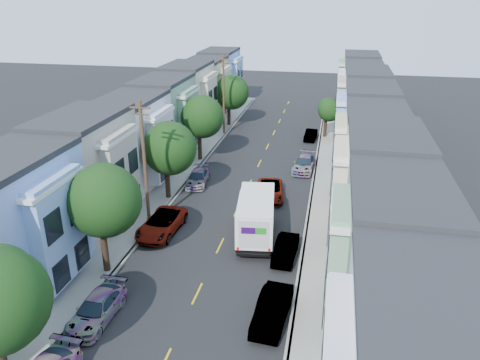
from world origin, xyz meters
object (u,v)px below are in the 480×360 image
at_px(parked_left_b, 97,309).
at_px(parked_right_c, 304,164).
at_px(utility_pole_far, 224,95).
at_px(utility_pole_near, 145,165).
at_px(parked_right_a, 272,310).
at_px(tree_d, 201,117).
at_px(fedex_truck, 256,215).
at_px(parked_right_b, 286,249).
at_px(parked_right_d, 311,135).
at_px(tree_far_r, 329,110).
at_px(lead_sedan, 270,191).
at_px(tree_c, 169,148).
at_px(parked_left_d, 198,178).
at_px(tree_b, 103,201).
at_px(parked_left_c, 162,224).
at_px(tree_e, 231,92).

relative_size(parked_left_b, parked_right_c, 0.95).
xyz_separation_m(utility_pole_far, parked_left_b, (1.40, -37.45, -4.45)).
distance_m(utility_pole_near, parked_right_a, 15.40).
relative_size(tree_d, fedex_truck, 1.06).
height_order(parked_right_b, parked_right_d, parked_right_b).
relative_size(tree_far_r, lead_sedan, 1.01).
bearing_deg(tree_far_r, lead_sedan, -102.71).
relative_size(fedex_truck, parked_right_c, 1.40).
xyz_separation_m(tree_c, utility_pole_near, (0.00, -5.31, 0.39)).
height_order(lead_sedan, parked_left_d, lead_sedan).
xyz_separation_m(parked_left_d, parked_right_c, (9.80, 5.85, 0.07)).
xyz_separation_m(tree_d, tree_far_r, (13.20, 11.49, -1.36)).
relative_size(tree_b, lead_sedan, 1.52).
distance_m(parked_left_c, parked_right_a, 13.08).
bearing_deg(parked_right_d, utility_pole_near, -109.10).
bearing_deg(utility_pole_far, parked_right_b, -68.68).
xyz_separation_m(tree_e, tree_far_r, (13.20, -3.06, -1.10)).
bearing_deg(parked_left_d, lead_sedan, -19.61).
height_order(tree_far_r, parked_right_c, tree_far_r).
bearing_deg(tree_e, parked_left_c, -87.43).
height_order(tree_far_r, fedex_truck, tree_far_r).
distance_m(utility_pole_near, parked_left_d, 10.17).
bearing_deg(tree_d, parked_left_b, -87.05).
height_order(tree_b, parked_right_a, tree_b).
bearing_deg(parked_right_a, parked_left_d, 122.66).
xyz_separation_m(parked_left_b, parked_right_a, (9.80, 1.83, 0.07)).
bearing_deg(utility_pole_far, utility_pole_near, -90.00).
xyz_separation_m(parked_left_b, parked_right_c, (9.80, 26.32, 0.03)).
distance_m(tree_far_r, parked_right_d, 3.80).
bearing_deg(parked_right_d, tree_c, -114.29).
height_order(parked_left_b, parked_right_d, parked_left_b).
bearing_deg(tree_d, parked_left_d, -78.17).
xyz_separation_m(tree_c, parked_left_b, (1.40, -16.76, -4.07)).
bearing_deg(parked_right_c, tree_c, -135.38).
bearing_deg(parked_right_d, parked_right_b, -85.68).
bearing_deg(tree_far_r, parked_left_c, -112.73).
height_order(lead_sedan, parked_right_b, lead_sedan).
bearing_deg(parked_right_d, tree_e, 162.82).
distance_m(parked_left_b, parked_right_c, 28.08).
height_order(utility_pole_far, parked_left_b, utility_pole_far).
height_order(tree_c, parked_left_b, tree_c).
height_order(utility_pole_far, fedex_truck, utility_pole_far).
height_order(tree_far_r, parked_right_d, tree_far_r).
xyz_separation_m(parked_right_c, parked_right_d, (0.00, 10.98, -0.12)).
bearing_deg(parked_right_c, tree_e, 130.19).
distance_m(utility_pole_far, fedex_truck, 27.73).
bearing_deg(parked_right_c, parked_left_c, -117.64).
xyz_separation_m(tree_e, fedex_truck, (8.66, -30.39, -2.82)).
relative_size(tree_b, utility_pole_far, 0.76).
height_order(tree_e, lead_sedan, tree_e).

